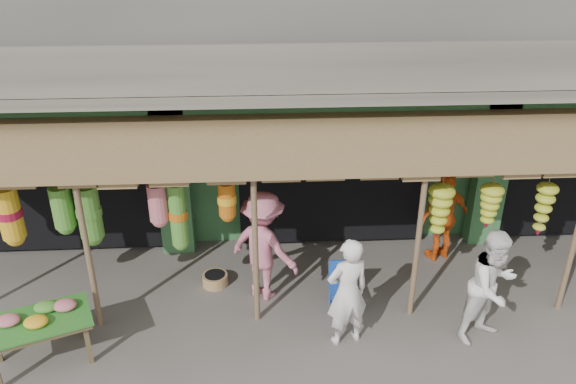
{
  "coord_description": "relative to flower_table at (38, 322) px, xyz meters",
  "views": [
    {
      "loc": [
        -1.43,
        -7.49,
        5.82
      ],
      "look_at": [
        -0.94,
        1.0,
        1.68
      ],
      "focal_mm": 35.0,
      "sensor_mm": 36.0,
      "label": 1
    }
  ],
  "objects": [
    {
      "name": "ground",
      "position": [
        4.59,
        0.97,
        -0.7
      ],
      "size": [
        80.0,
        80.0,
        0.0
      ],
      "primitive_type": "plane",
      "color": "#514C47",
      "rests_on": "ground"
    },
    {
      "name": "building",
      "position": [
        4.59,
        5.84,
        2.67
      ],
      "size": [
        16.4,
        6.8,
        7.0
      ],
      "color": "gray",
      "rests_on": "ground"
    },
    {
      "name": "awning",
      "position": [
        4.44,
        1.77,
        1.87
      ],
      "size": [
        14.0,
        2.7,
        2.79
      ],
      "color": "brown",
      "rests_on": "ground"
    },
    {
      "name": "flower_table",
      "position": [
        0.0,
        0.0,
        0.0
      ],
      "size": [
        1.66,
        1.33,
        0.87
      ],
      "rotation": [
        0.0,
        0.0,
        0.39
      ],
      "color": "brown",
      "rests_on": "ground"
    },
    {
      "name": "blue_chair",
      "position": [
        4.48,
        1.02,
        -0.24
      ],
      "size": [
        0.4,
        0.41,
        0.84
      ],
      "rotation": [
        0.0,
        0.0,
        0.02
      ],
      "color": "#1B4AB0",
      "rests_on": "ground"
    },
    {
      "name": "basket_left",
      "position": [
        -0.05,
        0.75,
        -0.61
      ],
      "size": [
        0.53,
        0.53,
        0.19
      ],
      "primitive_type": "cylinder",
      "rotation": [
        0.0,
        0.0,
        -0.17
      ],
      "color": "#966644",
      "rests_on": "ground"
    },
    {
      "name": "basket_right",
      "position": [
        2.36,
        1.77,
        -0.6
      ],
      "size": [
        0.52,
        0.52,
        0.2
      ],
      "primitive_type": "cylinder",
      "rotation": [
        0.0,
        0.0,
        -0.17
      ],
      "color": "#9E6B49",
      "rests_on": "ground"
    },
    {
      "name": "person_front",
      "position": [
        4.43,
        0.18,
        0.19
      ],
      "size": [
        0.75,
        0.59,
        1.79
      ],
      "primitive_type": "imported",
      "rotation": [
        0.0,
        0.0,
        3.43
      ],
      "color": "white",
      "rests_on": "ground"
    },
    {
      "name": "person_right",
      "position": [
        6.59,
        0.15,
        0.22
      ],
      "size": [
        1.12,
        1.03,
        1.85
      ],
      "primitive_type": "imported",
      "rotation": [
        0.0,
        0.0,
        0.48
      ],
      "color": "white",
      "rests_on": "ground"
    },
    {
      "name": "person_vendor",
      "position": [
        6.58,
        2.42,
        0.18
      ],
      "size": [
        1.12,
        0.77,
        1.76
      ],
      "primitive_type": "imported",
      "rotation": [
        0.0,
        0.0,
        3.51
      ],
      "color": "#E35815",
      "rests_on": "ground"
    },
    {
      "name": "person_shopper",
      "position": [
        3.22,
        1.42,
        0.27
      ],
      "size": [
        1.44,
        1.3,
        1.94
      ],
      "primitive_type": "imported",
      "rotation": [
        0.0,
        0.0,
        2.54
      ],
      "color": "#CD6C82",
      "rests_on": "ground"
    }
  ]
}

